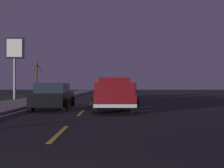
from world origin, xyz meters
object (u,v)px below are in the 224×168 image
(sedan_tan, at_px, (111,93))
(sedan_blue, at_px, (112,91))
(bare_tree_far, at_px, (37,77))
(pickup_truck, at_px, (114,94))
(gas_price_sign, at_px, (15,53))
(sedan_black, at_px, (54,96))

(sedan_tan, bearing_deg, sedan_blue, -1.65)
(sedan_blue, bearing_deg, bare_tree_far, 44.65)
(pickup_truck, distance_m, sedan_blue, 13.92)
(pickup_truck, distance_m, gas_price_sign, 15.28)
(sedan_blue, bearing_deg, pickup_truck, 179.70)
(pickup_truck, xyz_separation_m, sedan_tan, (6.67, 0.14, -0.13))
(sedan_black, height_order, sedan_blue, same)
(sedan_blue, xyz_separation_m, bare_tree_far, (13.28, 13.12, 2.28))
(sedan_black, xyz_separation_m, sedan_blue, (13.73, -3.68, 0.00))
(pickup_truck, distance_m, bare_tree_far, 30.24)
(pickup_truck, height_order, bare_tree_far, bare_tree_far)
(sedan_blue, xyz_separation_m, gas_price_sign, (-3.23, 10.26, 4.06))
(sedan_black, height_order, gas_price_sign, gas_price_sign)
(pickup_truck, bearing_deg, sedan_blue, -0.30)
(sedan_black, distance_m, gas_price_sign, 13.04)
(sedan_black, bearing_deg, gas_price_sign, 32.06)
(bare_tree_far, bearing_deg, pickup_truck, -154.37)
(bare_tree_far, bearing_deg, sedan_tan, -147.84)
(sedan_black, bearing_deg, sedan_blue, -15.02)
(sedan_tan, height_order, gas_price_sign, gas_price_sign)
(sedan_black, relative_size, bare_tree_far, 0.77)
(pickup_truck, bearing_deg, sedan_black, 87.09)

